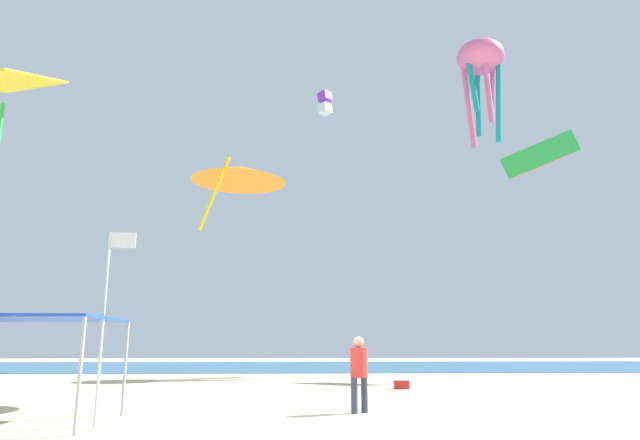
% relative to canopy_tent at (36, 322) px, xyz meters
% --- Properties ---
extents(ground, '(110.00, 110.00, 0.10)m').
position_rel_canopy_tent_xyz_m(ground, '(6.95, 1.89, -2.23)').
color(ground, beige).
extents(ocean_strip, '(110.00, 21.83, 0.03)m').
position_rel_canopy_tent_xyz_m(ocean_strip, '(6.95, 31.90, -2.16)').
color(ocean_strip, '#28608C').
rests_on(ocean_strip, ground).
extents(canopy_tent, '(3.28, 3.02, 2.29)m').
position_rel_canopy_tent_xyz_m(canopy_tent, '(0.00, 0.00, 0.00)').
color(canopy_tent, '#B2B2B7').
rests_on(canopy_tent, ground).
extents(person_near_tent, '(0.45, 0.45, 1.88)m').
position_rel_canopy_tent_xyz_m(person_near_tent, '(7.39, 1.78, -1.07)').
color(person_near_tent, '#33384C').
rests_on(person_near_tent, ground).
extents(banner_flag, '(0.61, 0.06, 4.16)m').
position_rel_canopy_tent_xyz_m(banner_flag, '(1.63, -0.27, 0.29)').
color(banner_flag, silver).
rests_on(banner_flag, ground).
extents(cooler_box, '(0.57, 0.37, 0.35)m').
position_rel_canopy_tent_xyz_m(cooler_box, '(9.89, 9.42, -2.00)').
color(cooler_box, red).
rests_on(cooler_box, ground).
extents(kite_diamond_yellow, '(3.84, 3.77, 4.61)m').
position_rel_canopy_tent_xyz_m(kite_diamond_yellow, '(-5.17, 6.95, 8.90)').
color(kite_diamond_yellow, yellow).
extents(kite_octopus_pink, '(4.44, 4.44, 7.63)m').
position_rel_canopy_tent_xyz_m(kite_octopus_pink, '(18.48, 22.11, 18.64)').
color(kite_octopus_pink, pink).
extents(kite_parafoil_green, '(4.20, 1.52, 2.61)m').
position_rel_canopy_tent_xyz_m(kite_parafoil_green, '(19.54, 16.67, 9.97)').
color(kite_parafoil_green, green).
extents(kite_box_purple, '(1.26, 1.26, 1.89)m').
position_rel_canopy_tent_xyz_m(kite_box_purple, '(7.98, 28.89, 18.47)').
color(kite_box_purple, purple).
extents(kite_delta_orange, '(4.21, 4.21, 2.46)m').
position_rel_canopy_tent_xyz_m(kite_delta_orange, '(3.84, 5.07, 5.05)').
color(kite_delta_orange, orange).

